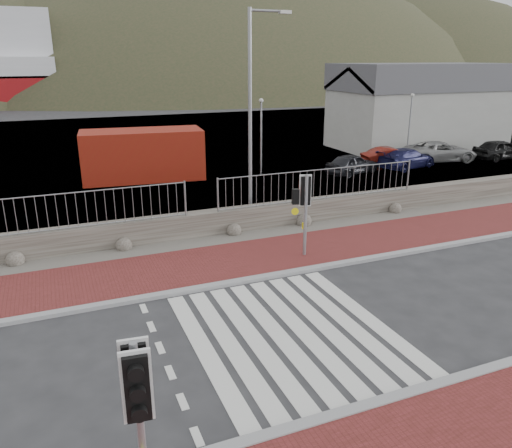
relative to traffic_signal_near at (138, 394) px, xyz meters
name	(u,v)px	position (x,y,z in m)	size (l,w,h in m)	color
ground	(290,332)	(4.07, 3.68, -2.03)	(220.00, 220.00, 0.00)	#28282B
sidewalk_far	(227,262)	(4.07, 8.18, -1.99)	(40.00, 3.00, 0.08)	maroon
kerb_near	(361,408)	(4.07, 0.68, -1.98)	(40.00, 0.25, 0.12)	gray
kerb_far	(244,281)	(4.07, 6.68, -1.98)	(40.00, 0.25, 0.12)	gray
zebra_crossing	(290,332)	(4.07, 3.68, -2.03)	(4.62, 5.60, 0.01)	silver
gravel_strip	(208,242)	(4.07, 10.18, -2.00)	(40.00, 1.50, 0.06)	#59544C
stone_wall	(202,224)	(4.07, 10.98, -1.58)	(40.00, 0.60, 0.90)	#4A443D
railing	(201,189)	(4.07, 10.83, -0.21)	(18.07, 0.07, 1.22)	gray
quay	(121,147)	(4.07, 31.58, -2.03)	(120.00, 40.00, 0.50)	#4C4C4F
water	(84,106)	(4.07, 66.58, -2.03)	(220.00, 50.00, 0.05)	#3F4C54
harbor_building	(419,105)	(24.07, 23.58, 0.90)	(12.20, 6.20, 5.80)	#9E9E99
hills_backdrop	(122,213)	(10.81, 91.58, -25.09)	(254.00, 90.00, 100.00)	#2D3620
traffic_signal_near	(138,394)	(0.00, 0.00, 0.00)	(0.42, 0.28, 2.80)	gray
traffic_signal_far	(305,198)	(6.55, 7.76, -0.05)	(0.68, 0.35, 2.74)	gray
streetlight	(253,108)	(6.44, 11.78, 2.39)	(1.67, 0.23, 7.86)	gray
shipping_container	(143,155)	(3.80, 20.85, -0.73)	(6.23, 2.60, 2.60)	maroon
car_a	(352,164)	(14.73, 17.59, -1.47)	(1.34, 3.33, 1.13)	black
car_b	(392,158)	(17.86, 18.15, -1.44)	(1.26, 3.60, 1.19)	#5E140D
car_c	(406,158)	(18.53, 17.69, -1.44)	(1.65, 4.05, 1.18)	#12133A
car_d	(440,151)	(21.77, 18.51, -1.41)	(2.07, 4.49, 1.25)	gray
car_e	(501,150)	(25.74, 17.53, -1.40)	(1.50, 3.73, 1.27)	black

